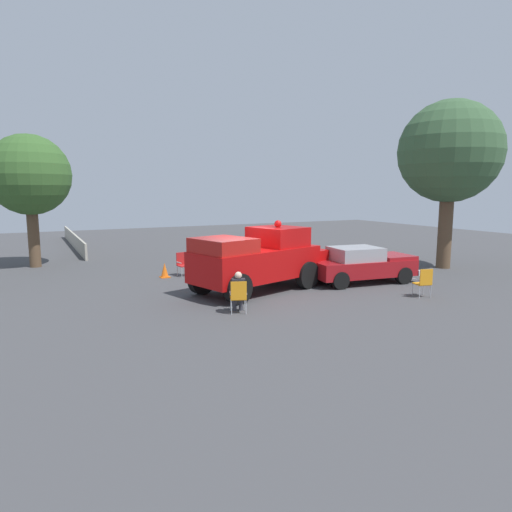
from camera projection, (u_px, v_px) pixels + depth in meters
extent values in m
plane|color=#424244|center=(246.00, 294.00, 16.35)|extent=(60.00, 60.00, 0.00)
cylinder|color=black|center=(270.00, 268.00, 18.63)|extent=(0.60, 1.09, 1.04)
cylinder|color=black|center=(307.00, 275.00, 17.19)|extent=(0.60, 1.09, 1.04)
cylinder|color=black|center=(202.00, 280.00, 16.25)|extent=(0.60, 1.09, 1.04)
cylinder|color=black|center=(238.00, 289.00, 14.81)|extent=(0.60, 1.09, 1.04)
cube|color=#B70C0C|center=(256.00, 263.00, 16.64)|extent=(3.38, 5.29, 1.10)
cube|color=#B70C0C|center=(306.00, 259.00, 18.59)|extent=(1.94, 1.35, 0.84)
cube|color=#B70C0C|center=(278.00, 237.00, 17.29)|extent=(2.30, 2.16, 0.76)
cube|color=#B21914|center=(223.00, 247.00, 15.48)|extent=(2.36, 2.18, 0.60)
cube|color=silver|center=(313.00, 258.00, 18.90)|extent=(1.42, 0.52, 0.64)
cube|color=silver|center=(315.00, 267.00, 19.03)|extent=(2.21, 0.82, 0.24)
sphere|color=white|center=(299.00, 254.00, 19.45)|extent=(0.32, 0.32, 0.26)
sphere|color=white|center=(328.00, 258.00, 18.33)|extent=(0.32, 0.32, 0.26)
sphere|color=red|center=(278.00, 224.00, 17.22)|extent=(0.35, 0.35, 0.28)
cylinder|color=black|center=(379.00, 269.00, 19.57)|extent=(0.34, 0.71, 0.68)
cylinder|color=black|center=(404.00, 275.00, 18.05)|extent=(0.34, 0.71, 0.68)
cylinder|color=black|center=(320.00, 273.00, 18.59)|extent=(0.34, 0.71, 0.68)
cylinder|color=black|center=(340.00, 280.00, 17.07)|extent=(0.34, 0.71, 0.68)
cube|color=maroon|center=(361.00, 267.00, 18.28)|extent=(2.31, 4.39, 0.64)
cube|color=maroon|center=(392.00, 257.00, 18.71)|extent=(1.80, 1.59, 0.20)
cube|color=#99999E|center=(355.00, 254.00, 18.09)|extent=(1.79, 2.08, 0.56)
cube|color=silver|center=(406.00, 270.00, 19.05)|extent=(1.91, 0.40, 0.20)
cylinder|color=#B7BABF|center=(231.00, 304.00, 14.03)|extent=(0.04, 0.04, 0.44)
cylinder|color=#B7BABF|center=(245.00, 304.00, 14.08)|extent=(0.04, 0.04, 0.44)
cylinder|color=#B7BABF|center=(231.00, 308.00, 13.60)|extent=(0.04, 0.04, 0.44)
cylinder|color=#B7BABF|center=(246.00, 307.00, 13.64)|extent=(0.04, 0.04, 0.44)
cube|color=orange|center=(238.00, 298.00, 13.80)|extent=(0.62, 0.62, 0.04)
cube|color=orange|center=(239.00, 291.00, 13.52)|extent=(0.21, 0.46, 0.56)
cube|color=#B7BABF|center=(230.00, 293.00, 13.75)|extent=(0.42, 0.19, 0.03)
cube|color=#B7BABF|center=(246.00, 293.00, 13.80)|extent=(0.42, 0.19, 0.03)
cylinder|color=#B7BABF|center=(191.00, 271.00, 19.63)|extent=(0.03, 0.03, 0.44)
cylinder|color=#B7BABF|center=(182.00, 272.00, 19.38)|extent=(0.03, 0.03, 0.44)
cylinder|color=#B7BABF|center=(186.00, 270.00, 19.99)|extent=(0.03, 0.03, 0.44)
cylinder|color=#B7BABF|center=(177.00, 271.00, 19.73)|extent=(0.03, 0.03, 0.44)
cube|color=#B21E1E|center=(184.00, 266.00, 19.65)|extent=(0.54, 0.54, 0.04)
cube|color=#B21E1E|center=(181.00, 259.00, 19.80)|extent=(0.11, 0.48, 0.56)
cube|color=#B7BABF|center=(189.00, 262.00, 19.76)|extent=(0.44, 0.10, 0.03)
cube|color=#B7BABF|center=(179.00, 263.00, 19.49)|extent=(0.44, 0.10, 0.03)
cylinder|color=#B7BABF|center=(412.00, 289.00, 16.09)|extent=(0.03, 0.03, 0.44)
cylinder|color=#B7BABF|center=(423.00, 289.00, 16.18)|extent=(0.03, 0.03, 0.44)
cylinder|color=#B7BABF|center=(419.00, 292.00, 15.66)|extent=(0.03, 0.03, 0.44)
cylinder|color=#B7BABF|center=(431.00, 291.00, 15.76)|extent=(0.03, 0.03, 0.44)
cube|color=orange|center=(422.00, 284.00, 15.89)|extent=(0.58, 0.58, 0.04)
cube|color=orange|center=(426.00, 277.00, 15.62)|extent=(0.16, 0.48, 0.56)
cube|color=#B7BABF|center=(416.00, 280.00, 15.81)|extent=(0.44, 0.14, 0.03)
cube|color=#B7BABF|center=(428.00, 279.00, 15.92)|extent=(0.44, 0.14, 0.03)
cylinder|color=#383842|center=(235.00, 303.00, 14.09)|extent=(0.17, 0.17, 0.45)
cylinder|color=#383842|center=(241.00, 303.00, 14.11)|extent=(0.17, 0.17, 0.45)
cube|color=#383842|center=(235.00, 296.00, 13.89)|extent=(0.46, 0.30, 0.13)
cube|color=#383842|center=(241.00, 295.00, 13.91)|extent=(0.46, 0.30, 0.13)
cube|color=#26262D|center=(238.00, 287.00, 13.66)|extent=(0.35, 0.45, 0.54)
sphere|color=beige|center=(238.00, 275.00, 13.63)|extent=(0.28, 0.28, 0.22)
cylinder|color=brown|center=(34.00, 235.00, 21.81)|extent=(0.53, 0.53, 3.11)
sphere|color=#345B28|center=(29.00, 175.00, 21.39)|extent=(3.82, 3.82, 3.82)
cylinder|color=brown|center=(445.00, 228.00, 21.52)|extent=(0.65, 0.65, 3.85)
sphere|color=#365735|center=(450.00, 152.00, 21.00)|extent=(4.74, 4.74, 4.74)
cube|color=orange|center=(165.00, 277.00, 19.39)|extent=(0.40, 0.40, 0.04)
cone|color=orange|center=(165.00, 270.00, 19.35)|extent=(0.32, 0.32, 0.60)
cube|color=#A8A393|center=(74.00, 240.00, 29.63)|extent=(13.20, 0.12, 0.90)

